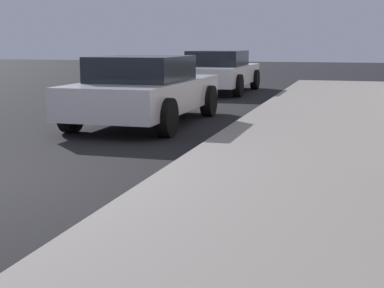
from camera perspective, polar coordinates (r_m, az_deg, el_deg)
sidewalk at (r=5.31m, az=15.68°, el=-5.90°), size 4.00×32.00×0.15m
car_silver at (r=10.60m, az=-4.74°, el=5.50°), size 1.94×4.27×1.27m
car_white at (r=17.39m, az=2.76°, el=7.37°), size 1.95×4.36×1.27m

